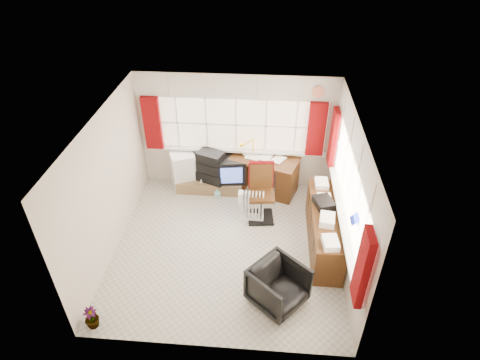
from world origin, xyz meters
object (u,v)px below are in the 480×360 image
object	(u,v)px
credenza	(324,228)
crt_tv	(231,168)
tv_bench	(210,184)
desk_lamp	(253,143)
office_chair	(278,286)
mini_fridge	(183,170)
task_chair	(261,189)
radiator	(253,209)
desk	(264,173)

from	to	relation	value
credenza	crt_tv	size ratio (longest dim) A/B	3.05
credenza	tv_bench	bearing A→B (deg)	146.30
desk_lamp	office_chair	xyz separation A→B (m)	(0.55, -3.03, -0.74)
office_chair	mini_fridge	size ratio (longest dim) A/B	0.94
crt_tv	office_chair	bearing A→B (deg)	-70.93
office_chair	task_chair	bearing A→B (deg)	50.61
office_chair	radiator	xyz separation A→B (m)	(-0.50, 1.92, -0.08)
desk	crt_tv	distance (m)	0.70
desk_lamp	mini_fridge	distance (m)	1.64
office_chair	mini_fridge	world-z (taller)	mini_fridge
desk_lamp	credenza	size ratio (longest dim) A/B	0.22
credenza	crt_tv	world-z (taller)	credenza
desk	office_chair	xyz separation A→B (m)	(0.31, -2.94, -0.09)
desk	credenza	distance (m)	1.96
task_chair	tv_bench	bearing A→B (deg)	145.91
desk	task_chair	size ratio (longest dim) A/B	1.29
task_chair	desk	bearing A→B (deg)	87.43
desk	mini_fridge	distance (m)	1.73
tv_bench	mini_fridge	distance (m)	0.65
office_chair	crt_tv	world-z (taller)	crt_tv
radiator	credenza	distance (m)	1.44
desk	office_chair	distance (m)	2.95
credenza	tv_bench	xyz separation A→B (m)	(-2.28, 1.52, -0.27)
desk	desk_lamp	world-z (taller)	desk_lamp
credenza	tv_bench	world-z (taller)	credenza
task_chair	tv_bench	size ratio (longest dim) A/B	0.84
task_chair	mini_fridge	xyz separation A→B (m)	(-1.70, 0.83, -0.21)
office_chair	credenza	size ratio (longest dim) A/B	0.39
desk_lamp	credenza	bearing A→B (deg)	-51.03
tv_bench	crt_tv	distance (m)	0.60
office_chair	desk_lamp	bearing A→B (deg)	51.53
desk	crt_tv	world-z (taller)	desk
radiator	tv_bench	distance (m)	1.36
office_chair	crt_tv	size ratio (longest dim) A/B	1.18
task_chair	mini_fridge	world-z (taller)	task_chair
tv_bench	desk	bearing A→B (deg)	3.97
tv_bench	credenza	bearing A→B (deg)	-33.70
task_chair	credenza	world-z (taller)	task_chair
task_chair	office_chair	distance (m)	2.15
office_chair	desk	bearing A→B (deg)	47.23
credenza	crt_tv	xyz separation A→B (m)	(-1.83, 1.59, 0.13)
desk	task_chair	xyz separation A→B (m)	(-0.04, -0.83, 0.18)
crt_tv	credenza	bearing A→B (deg)	-41.05
crt_tv	mini_fridge	xyz separation A→B (m)	(-1.03, 0.01, -0.11)
desk_lamp	crt_tv	bearing A→B (deg)	-167.45
task_chair	crt_tv	bearing A→B (deg)	128.75
desk_lamp	tv_bench	size ratio (longest dim) A/B	0.31
task_chair	office_chair	bearing A→B (deg)	-80.55
office_chair	radiator	bearing A→B (deg)	55.68
task_chair	tv_bench	xyz separation A→B (m)	(-1.12, 0.75, -0.50)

